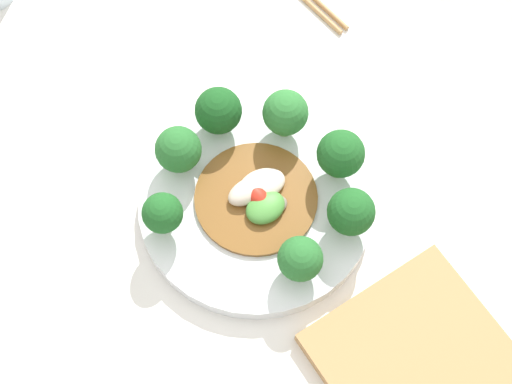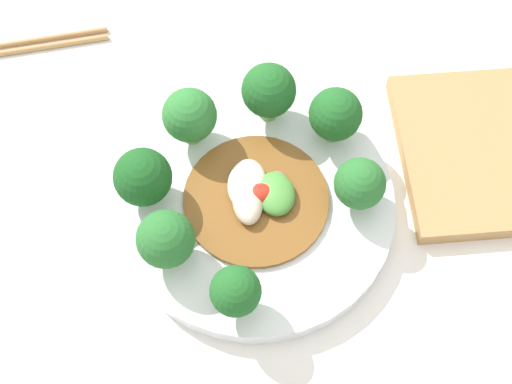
{
  "view_description": "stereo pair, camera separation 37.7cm",
  "coord_description": "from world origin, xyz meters",
  "px_view_note": "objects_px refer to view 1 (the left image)",
  "views": [
    {
      "loc": [
        -0.29,
        0.11,
        1.52
      ],
      "look_at": [
        0.04,
        -0.03,
        0.75
      ],
      "focal_mm": 50.0,
      "sensor_mm": 36.0,
      "label": 1
    },
    {
      "loc": [
        0.01,
        0.3,
        1.39
      ],
      "look_at": [
        0.04,
        -0.03,
        0.75
      ],
      "focal_mm": 50.0,
      "sensor_mm": 36.0,
      "label": 2
    }
  ],
  "objects_px": {
    "plate": "(256,203)",
    "broccoli_northeast": "(178,150)",
    "broccoli_southeast": "(285,113)",
    "broccoli_north": "(163,214)",
    "broccoli_south": "(341,154)",
    "broccoli_east": "(218,111)",
    "broccoli_west": "(300,259)",
    "broccoli_southwest": "(351,212)",
    "stirfry_center": "(258,196)"
  },
  "relations": [
    {
      "from": "broccoli_southwest",
      "to": "broccoli_south",
      "type": "height_order",
      "value": "broccoli_south"
    },
    {
      "from": "broccoli_southwest",
      "to": "broccoli_south",
      "type": "bearing_deg",
      "value": -16.6
    },
    {
      "from": "broccoli_southwest",
      "to": "broccoli_south",
      "type": "relative_size",
      "value": 0.93
    },
    {
      "from": "broccoli_west",
      "to": "stirfry_center",
      "type": "height_order",
      "value": "broccoli_west"
    },
    {
      "from": "plate",
      "to": "broccoli_southwest",
      "type": "xyz_separation_m",
      "value": [
        -0.07,
        -0.09,
        0.05
      ]
    },
    {
      "from": "broccoli_west",
      "to": "broccoli_southwest",
      "type": "bearing_deg",
      "value": -70.47
    },
    {
      "from": "broccoli_southeast",
      "to": "stirfry_center",
      "type": "bearing_deg",
      "value": 137.5
    },
    {
      "from": "plate",
      "to": "broccoli_east",
      "type": "height_order",
      "value": "broccoli_east"
    },
    {
      "from": "broccoli_southeast",
      "to": "broccoli_west",
      "type": "height_order",
      "value": "broccoli_southeast"
    },
    {
      "from": "broccoli_northeast",
      "to": "broccoli_north",
      "type": "xyz_separation_m",
      "value": [
        -0.07,
        0.05,
        0.0
      ]
    },
    {
      "from": "broccoli_west",
      "to": "broccoli_northeast",
      "type": "bearing_deg",
      "value": 22.88
    },
    {
      "from": "plate",
      "to": "broccoli_northeast",
      "type": "distance_m",
      "value": 0.12
    },
    {
      "from": "broccoli_south",
      "to": "broccoli_east",
      "type": "bearing_deg",
      "value": 43.25
    },
    {
      "from": "broccoli_southwest",
      "to": "stirfry_center",
      "type": "relative_size",
      "value": 0.46
    },
    {
      "from": "plate",
      "to": "broccoli_southwest",
      "type": "distance_m",
      "value": 0.13
    },
    {
      "from": "broccoli_south",
      "to": "stirfry_center",
      "type": "relative_size",
      "value": 0.49
    },
    {
      "from": "stirfry_center",
      "to": "broccoli_southeast",
      "type": "bearing_deg",
      "value": -42.5
    },
    {
      "from": "broccoli_east",
      "to": "stirfry_center",
      "type": "distance_m",
      "value": 0.12
    },
    {
      "from": "broccoli_southwest",
      "to": "broccoli_east",
      "type": "relative_size",
      "value": 1.02
    },
    {
      "from": "broccoli_southeast",
      "to": "broccoli_northeast",
      "type": "height_order",
      "value": "broccoli_southeast"
    },
    {
      "from": "broccoli_east",
      "to": "broccoli_south",
      "type": "bearing_deg",
      "value": -136.75
    },
    {
      "from": "broccoli_west",
      "to": "broccoli_north",
      "type": "distance_m",
      "value": 0.17
    },
    {
      "from": "broccoli_south",
      "to": "broccoli_east",
      "type": "xyz_separation_m",
      "value": [
        0.12,
        0.11,
        -0.01
      ]
    },
    {
      "from": "broccoli_northeast",
      "to": "broccoli_west",
      "type": "xyz_separation_m",
      "value": [
        -0.18,
        -0.08,
        -0.0
      ]
    },
    {
      "from": "broccoli_west",
      "to": "plate",
      "type": "bearing_deg",
      "value": 5.6
    },
    {
      "from": "plate",
      "to": "stirfry_center",
      "type": "relative_size",
      "value": 1.92
    },
    {
      "from": "broccoli_west",
      "to": "broccoli_east",
      "type": "xyz_separation_m",
      "value": [
        0.21,
        0.01,
        0.0
      ]
    },
    {
      "from": "broccoli_east",
      "to": "broccoli_northeast",
      "type": "bearing_deg",
      "value": 116.53
    },
    {
      "from": "plate",
      "to": "stirfry_center",
      "type": "height_order",
      "value": "stirfry_center"
    },
    {
      "from": "plate",
      "to": "broccoli_north",
      "type": "relative_size",
      "value": 4.49
    },
    {
      "from": "broccoli_southeast",
      "to": "broccoli_west",
      "type": "relative_size",
      "value": 1.15
    },
    {
      "from": "broccoli_west",
      "to": "broccoli_southeast",
      "type": "bearing_deg",
      "value": -19.11
    },
    {
      "from": "broccoli_northeast",
      "to": "broccoli_south",
      "type": "xyz_separation_m",
      "value": [
        -0.08,
        -0.17,
        0.0
      ]
    },
    {
      "from": "broccoli_northeast",
      "to": "broccoli_east",
      "type": "distance_m",
      "value": 0.07
    },
    {
      "from": "broccoli_east",
      "to": "plate",
      "type": "bearing_deg",
      "value": -178.88
    },
    {
      "from": "broccoli_southwest",
      "to": "broccoli_east",
      "type": "xyz_separation_m",
      "value": [
        0.19,
        0.09,
        -0.0
      ]
    },
    {
      "from": "broccoli_northeast",
      "to": "broccoli_south",
      "type": "height_order",
      "value": "broccoli_south"
    },
    {
      "from": "broccoli_north",
      "to": "broccoli_east",
      "type": "distance_m",
      "value": 0.15
    },
    {
      "from": "broccoli_southwest",
      "to": "broccoli_north",
      "type": "relative_size",
      "value": 1.07
    },
    {
      "from": "plate",
      "to": "broccoli_east",
      "type": "relative_size",
      "value": 4.27
    },
    {
      "from": "broccoli_southeast",
      "to": "broccoli_north",
      "type": "distance_m",
      "value": 0.2
    },
    {
      "from": "broccoli_southeast",
      "to": "broccoli_north",
      "type": "relative_size",
      "value": 1.1
    },
    {
      "from": "broccoli_southwest",
      "to": "broccoli_north",
      "type": "height_order",
      "value": "broccoli_southwest"
    },
    {
      "from": "broccoli_southeast",
      "to": "broccoli_northeast",
      "type": "xyz_separation_m",
      "value": [
        0.01,
        0.14,
        -0.0
      ]
    },
    {
      "from": "broccoli_southeast",
      "to": "broccoli_north",
      "type": "height_order",
      "value": "broccoli_southeast"
    },
    {
      "from": "plate",
      "to": "broccoli_north",
      "type": "distance_m",
      "value": 0.12
    },
    {
      "from": "broccoli_west",
      "to": "stirfry_center",
      "type": "relative_size",
      "value": 0.41
    },
    {
      "from": "broccoli_south",
      "to": "stirfry_center",
      "type": "bearing_deg",
      "value": 88.16
    },
    {
      "from": "broccoli_southeast",
      "to": "broccoli_west",
      "type": "xyz_separation_m",
      "value": [
        -0.18,
        0.06,
        -0.01
      ]
    },
    {
      "from": "broccoli_southwest",
      "to": "stirfry_center",
      "type": "bearing_deg",
      "value": 48.68
    }
  ]
}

